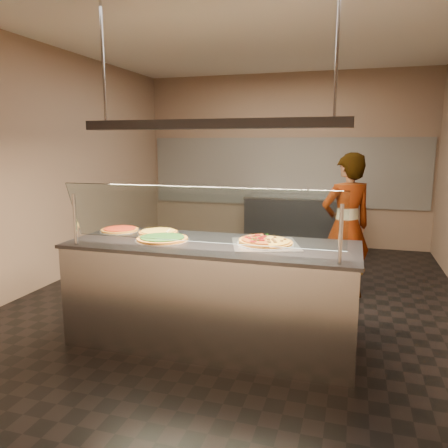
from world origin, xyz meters
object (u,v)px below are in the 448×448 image
(sneeze_guard, at_px, (198,216))
(perforated_tray, at_px, (265,244))
(half_pizza_pepperoni, at_px, (253,240))
(pizza_cheese, at_px, (158,232))
(worker, at_px, (346,227))
(pizza_tomato, at_px, (120,229))
(prep_table, at_px, (297,223))
(serving_counter, at_px, (212,293))
(half_pizza_sausage, at_px, (278,242))
(pizza_spinach, at_px, (162,239))
(heat_lamp_housing, at_px, (211,124))
(pizza_spatula, at_px, (171,233))

(sneeze_guard, relative_size, perforated_tray, 3.28)
(half_pizza_pepperoni, height_order, pizza_cheese, half_pizza_pepperoni)
(perforated_tray, xyz_separation_m, worker, (0.65, 1.51, -0.09))
(half_pizza_pepperoni, distance_m, pizza_tomato, 1.41)
(prep_table, bearing_deg, pizza_tomato, -110.43)
(serving_counter, bearing_deg, half_pizza_sausage, 7.35)
(pizza_spinach, distance_m, pizza_tomato, 0.65)
(perforated_tray, bearing_deg, sneeze_guard, -138.08)
(half_pizza_sausage, relative_size, heat_lamp_housing, 0.22)
(pizza_spinach, height_order, worker, worker)
(pizza_spinach, distance_m, pizza_cheese, 0.32)
(serving_counter, xyz_separation_m, pizza_tomato, (-1.05, 0.25, 0.48))
(sneeze_guard, xyz_separation_m, half_pizza_pepperoni, (0.35, 0.42, -0.26))
(pizza_cheese, height_order, worker, worker)
(half_pizza_sausage, relative_size, pizza_spatula, 2.25)
(half_pizza_sausage, xyz_separation_m, heat_lamp_housing, (-0.58, -0.07, 0.99))
(half_pizza_pepperoni, distance_m, worker, 1.69)
(sneeze_guard, bearing_deg, pizza_cheese, 136.93)
(perforated_tray, distance_m, half_pizza_pepperoni, 0.11)
(sneeze_guard, height_order, pizza_spatula, sneeze_guard)
(sneeze_guard, height_order, prep_table, sneeze_guard)
(serving_counter, distance_m, half_pizza_sausage, 0.76)
(pizza_cheese, bearing_deg, sneeze_guard, -43.07)
(pizza_tomato, bearing_deg, pizza_spatula, -6.37)
(sneeze_guard, relative_size, half_pizza_sausage, 4.52)
(pizza_spatula, bearing_deg, perforated_tray, -6.76)
(pizza_cheese, relative_size, heat_lamp_housing, 0.18)
(worker, bearing_deg, pizza_spatula, 10.18)
(pizza_tomato, bearing_deg, serving_counter, -13.35)
(half_pizza_sausage, height_order, heat_lamp_housing, heat_lamp_housing)
(pizza_spinach, relative_size, prep_table, 0.28)
(pizza_tomato, bearing_deg, perforated_tray, -6.61)
(worker, bearing_deg, serving_counter, 23.66)
(serving_counter, xyz_separation_m, sneeze_guard, (0.00, -0.34, 0.76))
(worker, bearing_deg, pizza_cheese, 6.33)
(sneeze_guard, relative_size, prep_table, 1.33)
(serving_counter, relative_size, heat_lamp_housing, 1.10)
(half_pizza_pepperoni, relative_size, worker, 0.30)
(half_pizza_sausage, distance_m, prep_table, 3.78)
(pizza_spinach, height_order, heat_lamp_housing, heat_lamp_housing)
(prep_table, height_order, heat_lamp_housing, heat_lamp_housing)
(prep_table, relative_size, worker, 1.02)
(perforated_tray, distance_m, half_pizza_sausage, 0.11)
(half_pizza_pepperoni, bearing_deg, worker, 63.32)
(pizza_cheese, xyz_separation_m, worker, (1.74, 1.34, -0.10))
(perforated_tray, xyz_separation_m, pizza_tomato, (-1.51, 0.18, 0.01))
(perforated_tray, distance_m, pizza_cheese, 1.10)
(pizza_spinach, xyz_separation_m, heat_lamp_housing, (0.46, 0.03, 1.00))
(prep_table, bearing_deg, worker, -69.48)
(pizza_spinach, bearing_deg, serving_counter, 3.82)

